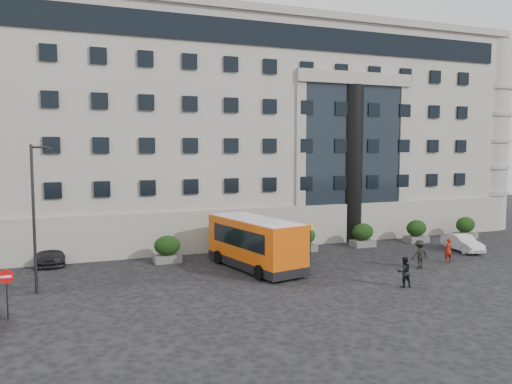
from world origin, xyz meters
TOP-DOWN VIEW (x-y plane):
  - ground at (0.00, 0.00)m, footprint 120.00×120.00m
  - civic_building at (6.00, 22.00)m, footprint 44.00×24.00m
  - entrance_column at (12.00, 10.30)m, footprint 1.80×1.80m
  - hedge_a at (-4.00, 7.80)m, footprint 1.80×1.26m
  - hedge_b at (1.20, 7.80)m, footprint 1.80×1.26m
  - hedge_c at (6.40, 7.80)m, footprint 1.80×1.26m
  - hedge_d at (11.60, 7.80)m, footprint 1.80×1.26m
  - hedge_e at (16.80, 7.80)m, footprint 1.80×1.26m
  - hedge_f at (22.00, 7.80)m, footprint 1.80×1.26m
  - street_lamp at (-11.94, 3.00)m, footprint 1.16×0.18m
  - bus_stop_sign at (5.50, 5.00)m, footprint 0.50×0.08m
  - no_entry_sign at (-13.00, -1.04)m, footprint 0.64×0.16m
  - minibus at (0.99, 3.96)m, footprint 4.32×8.23m
  - red_truck at (-12.05, 17.69)m, footprint 2.78×5.02m
  - parked_car_c at (-11.50, 10.56)m, footprint 1.99×4.78m
  - parked_car_d at (-12.47, 15.12)m, footprint 2.75×5.30m
  - white_taxi at (17.69, 3.56)m, footprint 1.91×4.01m
  - pedestrian_a at (14.00, 0.98)m, footprint 0.66×0.49m
  - pedestrian_b at (7.28, -3.04)m, footprint 0.92×0.76m
  - pedestrian_c at (11.02, 0.25)m, footprint 1.25×0.77m

SIDE VIEW (x-z plane):
  - ground at x=0.00m, z-range 0.00..0.00m
  - white_taxi at x=17.69m, z-range 0.00..1.27m
  - parked_car_c at x=-11.50m, z-range 0.00..1.38m
  - parked_car_d at x=-12.47m, z-range 0.00..1.43m
  - pedestrian_a at x=14.00m, z-range 0.00..1.67m
  - pedestrian_b at x=7.28m, z-range 0.00..1.74m
  - hedge_a at x=-4.00m, z-range 0.01..1.85m
  - hedge_b at x=1.20m, z-range 0.01..1.85m
  - hedge_c at x=6.40m, z-range 0.01..1.85m
  - hedge_d at x=11.60m, z-range 0.01..1.85m
  - hedge_e at x=16.80m, z-range 0.01..1.85m
  - hedge_f at x=22.00m, z-range 0.01..1.85m
  - pedestrian_c at x=11.02m, z-range 0.00..1.86m
  - red_truck at x=-12.05m, z-range 0.03..2.60m
  - no_entry_sign at x=-13.00m, z-range 0.49..2.81m
  - bus_stop_sign at x=5.50m, z-range 0.47..2.99m
  - minibus at x=0.99m, z-range 0.16..3.43m
  - street_lamp at x=-11.94m, z-range 0.37..8.37m
  - entrance_column at x=12.00m, z-range 0.00..13.00m
  - civic_building at x=6.00m, z-range 0.00..18.00m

